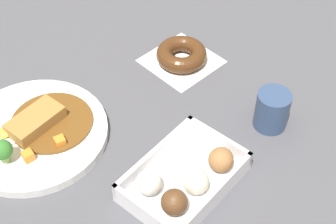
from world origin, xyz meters
TOP-DOWN VIEW (x-y plane):
  - ground_plane at (0.00, 0.00)m, footprint 1.60×1.60m
  - curry_plate at (-0.11, 0.16)m, footprint 0.28×0.28m
  - donut_box at (-0.02, -0.12)m, footprint 0.20×0.14m
  - chocolate_ring_donut at (0.23, 0.09)m, footprint 0.15×0.15m
  - coffee_mug at (0.20, -0.15)m, footprint 0.06×0.06m

SIDE VIEW (x-z plane):
  - ground_plane at x=0.00m, z-range 0.00..0.00m
  - curry_plate at x=-0.11m, z-range -0.02..0.05m
  - chocolate_ring_donut at x=0.23m, z-range 0.00..0.04m
  - donut_box at x=-0.02m, z-range -0.01..0.05m
  - coffee_mug at x=0.20m, z-range 0.00..0.08m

